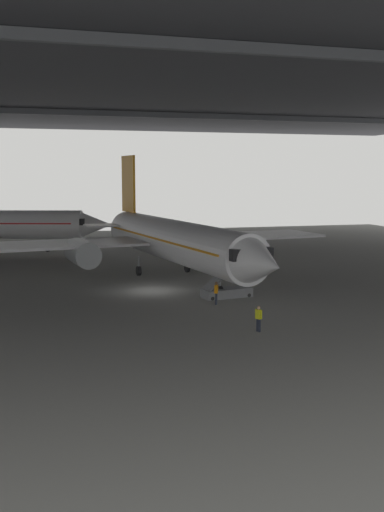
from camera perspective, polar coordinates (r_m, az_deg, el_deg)
ground_plane at (r=48.72m, az=-3.98°, el=-3.34°), size 110.00×110.00×0.00m
hangar_structure at (r=61.98m, az=-6.97°, el=15.75°), size 121.00×99.00×18.72m
airplane_main at (r=54.64m, az=-1.99°, el=1.53°), size 35.74×36.72×11.49m
boarding_stairs at (r=46.10m, az=3.41°, el=-3.05°), size 4.36×2.01×4.66m
crew_worker_near_nose at (r=36.09m, az=6.38°, el=-5.83°), size 0.35×0.51×1.57m
crew_worker_by_stairs at (r=43.35m, az=2.33°, el=-3.41°), size 0.37×0.49×1.69m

